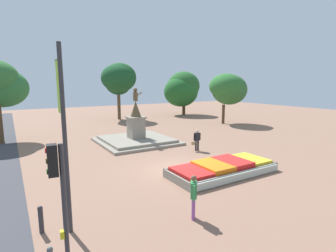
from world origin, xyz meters
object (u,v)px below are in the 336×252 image
(traffic_light_near_crossing, at_px, (58,186))
(banner_pole, at_px, (64,135))
(flower_planter, at_px, (223,169))
(pedestrian_crossing_plaza, at_px, (194,194))
(kerb_bollard_mid_a, at_px, (41,219))
(pedestrian_with_handbag, at_px, (197,139))
(statue_monument, at_px, (136,136))

(traffic_light_near_crossing, relative_size, banner_pole, 0.56)
(flower_planter, distance_m, traffic_light_near_crossing, 9.72)
(flower_planter, distance_m, banner_pole, 8.98)
(banner_pole, distance_m, pedestrian_crossing_plaza, 4.88)
(flower_planter, height_order, pedestrian_crossing_plaza, pedestrian_crossing_plaza)
(banner_pole, relative_size, pedestrian_crossing_plaza, 3.69)
(banner_pole, bearing_deg, kerb_bollard_mid_a, 154.68)
(pedestrian_with_handbag, relative_size, kerb_bollard_mid_a, 1.67)
(banner_pole, relative_size, kerb_bollard_mid_a, 6.48)
(pedestrian_with_handbag, bearing_deg, pedestrian_crossing_plaza, -128.16)
(banner_pole, xyz_separation_m, pedestrian_crossing_plaza, (4.02, -1.48, -2.34))
(flower_planter, relative_size, kerb_bollard_mid_a, 6.46)
(pedestrian_with_handbag, distance_m, pedestrian_crossing_plaza, 9.83)
(statue_monument, relative_size, pedestrian_crossing_plaza, 3.60)
(flower_planter, xyz_separation_m, traffic_light_near_crossing, (-8.84, -3.45, 2.09))
(statue_monument, distance_m, pedestrian_with_handbag, 5.50)
(flower_planter, bearing_deg, kerb_bollard_mid_a, -172.77)
(statue_monument, bearing_deg, traffic_light_near_crossing, -121.60)
(statue_monument, relative_size, traffic_light_near_crossing, 1.74)
(banner_pole, bearing_deg, statue_monument, 56.05)
(banner_pole, height_order, kerb_bollard_mid_a, banner_pole)
(flower_planter, height_order, statue_monument, statue_monument)
(statue_monument, xyz_separation_m, traffic_light_near_crossing, (-7.97, -12.95, 1.82))
(kerb_bollard_mid_a, bearing_deg, traffic_light_near_crossing, -82.40)
(statue_monument, relative_size, kerb_bollard_mid_a, 6.33)
(pedestrian_with_handbag, bearing_deg, traffic_light_near_crossing, -142.51)
(flower_planter, bearing_deg, traffic_light_near_crossing, -158.68)
(flower_planter, relative_size, statue_monument, 1.02)
(pedestrian_with_handbag, relative_size, pedestrian_crossing_plaza, 0.95)
(pedestrian_crossing_plaza, bearing_deg, banner_pole, 159.79)
(statue_monument, xyz_separation_m, pedestrian_with_handbag, (2.65, -4.81, 0.32))
(flower_planter, distance_m, kerb_bollard_mid_a, 9.22)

